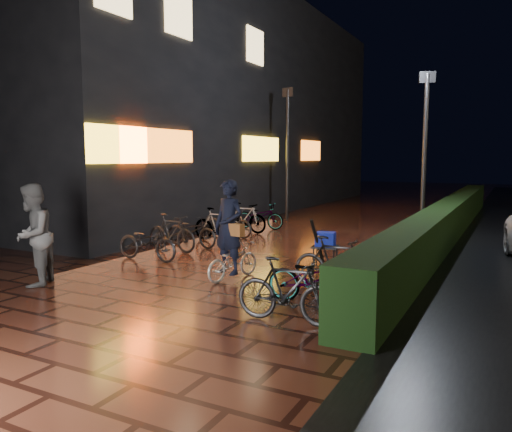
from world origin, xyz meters
The scene contains 11 objects.
ground centered at (0.00, 0.00, 0.00)m, with size 80.00×80.00×0.00m, color #381911.
hedge centered at (3.30, 8.00, 0.50)m, with size 0.70×20.00×1.00m, color black.
bystander_person centered at (-2.60, -1.66, 0.92)m, with size 0.89×0.70×1.84m, color #505052.
storefront_block centered at (-9.50, 11.50, 4.50)m, with size 12.09×22.00×9.00m.
lamp_post_hedge centered at (2.66, 7.08, 2.56)m, with size 0.44×0.23×4.65m.
lamp_post_sf centered at (-2.44, 9.12, 2.63)m, with size 0.46×0.15×4.77m.
cyclist centered at (0.31, 0.36, 0.70)m, with size 0.75×1.39×1.89m.
traffic_barrier centered at (3.01, 3.81, 0.36)m, with size 0.54×1.78×0.72m.
cart_assembly centered at (1.44, 2.38, 0.52)m, with size 0.60×0.63×1.02m.
parked_bikes_storefront centered at (-2.30, 3.84, 0.43)m, with size 1.79×6.22×0.92m.
parked_bikes_hedge centered at (2.29, -0.41, 0.44)m, with size 1.62×2.54×0.92m.
Camera 1 is at (5.01, -7.58, 2.30)m, focal length 35.00 mm.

